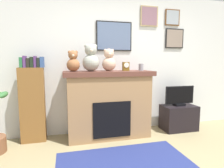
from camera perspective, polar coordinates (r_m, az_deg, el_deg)
The scene contains 11 objects.
back_wall at distance 3.63m, azimuth 2.78°, elevation 6.46°, with size 5.20×0.15×2.60m.
fireplace at distance 3.31m, azimuth -1.09°, elevation -6.05°, with size 1.54×0.59×1.17m.
bookshelf at distance 3.32m, azimuth -23.21°, elevation -5.00°, with size 0.40×0.16×1.42m.
tv_stand at distance 3.93m, azimuth 19.76°, elevation -9.65°, with size 0.65×0.40×0.48m, color black.
television at distance 3.83m, azimuth 20.03°, elevation -3.55°, with size 0.59×0.14×0.38m.
area_rug at distance 2.67m, azimuth 3.91°, elevation -22.97°, with size 1.77×0.97×0.01m, color navy.
candle_jar at distance 3.40m, azimuth 8.91°, elevation 5.13°, with size 0.09×0.09×0.12m, color gray.
mantel_clock at distance 3.29m, azimuth 4.26°, elevation 5.41°, with size 0.11×0.08×0.15m.
teddy_bear_brown at distance 3.13m, azimuth -11.84°, elevation 6.62°, with size 0.21×0.21×0.35m.
teddy_bear_grey at distance 3.16m, azimuth -6.49°, elevation 7.63°, with size 0.28×0.28×0.46m.
teddy_bear_cream at distance 3.21m, azimuth -0.95°, elevation 7.06°, with size 0.24×0.24×0.38m.
Camera 1 is at (-1.05, -1.47, 1.34)m, focal length 29.78 mm.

